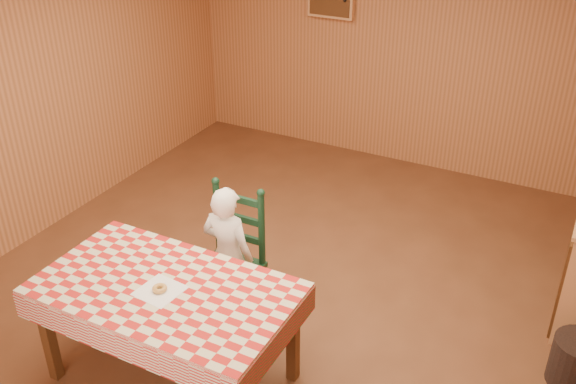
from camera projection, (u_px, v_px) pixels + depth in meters
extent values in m
plane|color=brown|center=(276.00, 308.00, 5.04)|extent=(6.00, 6.00, 0.00)
cube|color=#AC693E|center=(410.00, 49.00, 6.74)|extent=(5.00, 0.10, 2.60)
cube|color=#AC693E|center=(15.00, 100.00, 5.42)|extent=(0.10, 6.00, 2.60)
sphere|color=black|center=(345.00, 1.00, 6.72)|extent=(0.04, 0.04, 0.04)
cube|color=#4F2D15|center=(166.00, 293.00, 4.06)|extent=(1.60, 0.90, 0.06)
cube|color=#4F2D15|center=(49.00, 338.00, 4.24)|extent=(0.07, 0.07, 0.69)
cube|color=#4F2D15|center=(123.00, 278.00, 4.82)|extent=(0.07, 0.07, 0.69)
cube|color=#4F2D15|center=(293.00, 338.00, 4.23)|extent=(0.07, 0.07, 0.69)
cube|color=red|center=(165.00, 288.00, 4.04)|extent=(1.64, 0.94, 0.02)
cube|color=red|center=(117.00, 346.00, 3.72)|extent=(1.64, 0.02, 0.18)
cube|color=red|center=(208.00, 262.00, 4.45)|extent=(1.64, 0.02, 0.18)
cube|color=#2C5225|center=(70.00, 266.00, 4.42)|extent=(0.02, 0.94, 0.18)
cube|color=#2C5225|center=(280.00, 341.00, 3.75)|extent=(0.02, 0.94, 0.18)
cube|color=black|center=(229.00, 270.00, 4.76)|extent=(0.44, 0.40, 0.04)
cylinder|color=black|center=(197.00, 299.00, 4.82)|extent=(0.04, 0.04, 0.41)
cylinder|color=black|center=(240.00, 314.00, 4.66)|extent=(0.04, 0.04, 0.41)
cylinder|color=black|center=(221.00, 275.00, 5.08)|extent=(0.04, 0.04, 0.41)
cylinder|color=black|center=(263.00, 289.00, 4.93)|extent=(0.04, 0.04, 0.41)
cylinder|color=black|center=(218.00, 216.00, 4.82)|extent=(0.05, 0.05, 0.60)
sphere|color=black|center=(215.00, 181.00, 4.67)|extent=(0.06, 0.06, 0.06)
cylinder|color=black|center=(262.00, 229.00, 4.66)|extent=(0.05, 0.05, 0.60)
sphere|color=black|center=(261.00, 193.00, 4.52)|extent=(0.06, 0.06, 0.06)
cube|color=black|center=(240.00, 236.00, 4.80)|extent=(0.38, 0.03, 0.05)
cube|color=black|center=(239.00, 218.00, 4.72)|extent=(0.38, 0.03, 0.05)
cube|color=black|center=(238.00, 199.00, 4.64)|extent=(0.38, 0.03, 0.05)
imported|color=white|center=(228.00, 255.00, 4.70)|extent=(0.41, 0.27, 1.12)
cube|color=white|center=(160.00, 291.00, 3.99)|extent=(0.28, 0.28, 0.00)
torus|color=#C49246|center=(160.00, 288.00, 3.98)|extent=(0.11, 0.11, 0.03)
cube|color=#4F2D15|center=(569.00, 251.00, 4.94)|extent=(0.02, 1.20, 0.80)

